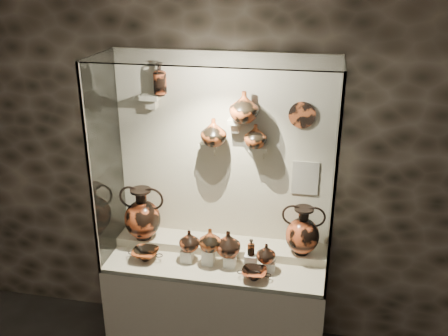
{
  "coord_description": "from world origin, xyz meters",
  "views": [
    {
      "loc": [
        0.71,
        -1.08,
        2.97
      ],
      "look_at": [
        0.05,
        2.27,
        1.58
      ],
      "focal_mm": 40.0,
      "sensor_mm": 36.0,
      "label": 1
    }
  ],
  "objects_px": {
    "jug_c": "(228,243)",
    "lekythos_small": "(251,246)",
    "jug_a": "(189,240)",
    "ovoid_vase_c": "(255,136)",
    "jug_b": "(210,240)",
    "kylix_right": "(254,273)",
    "ovoid_vase_a": "(214,132)",
    "ovoid_vase_b": "(244,107)",
    "jug_e": "(266,253)",
    "lekythos_tall": "(160,77)",
    "kylix_left": "(145,254)",
    "amphora_right": "(303,230)",
    "amphora_left": "(142,213)"
  },
  "relations": [
    {
      "from": "kylix_left",
      "to": "kylix_right",
      "type": "xyz_separation_m",
      "value": [
        0.87,
        -0.09,
        -0.01
      ]
    },
    {
      "from": "jug_a",
      "to": "ovoid_vase_a",
      "type": "xyz_separation_m",
      "value": [
        0.14,
        0.24,
        0.81
      ]
    },
    {
      "from": "jug_e",
      "to": "ovoid_vase_a",
      "type": "distance_m",
      "value": 0.98
    },
    {
      "from": "jug_c",
      "to": "amphora_right",
      "type": "bearing_deg",
      "value": 20.89
    },
    {
      "from": "kylix_right",
      "to": "ovoid_vase_c",
      "type": "relative_size",
      "value": 1.35
    },
    {
      "from": "amphora_right",
      "to": "ovoid_vase_a",
      "type": "distance_m",
      "value": 1.01
    },
    {
      "from": "ovoid_vase_a",
      "to": "ovoid_vase_c",
      "type": "height_order",
      "value": "ovoid_vase_a"
    },
    {
      "from": "jug_b",
      "to": "amphora_right",
      "type": "bearing_deg",
      "value": 14.66
    },
    {
      "from": "amphora_left",
      "to": "jug_c",
      "type": "relative_size",
      "value": 2.19
    },
    {
      "from": "ovoid_vase_c",
      "to": "ovoid_vase_b",
      "type": "bearing_deg",
      "value": -159.47
    },
    {
      "from": "kylix_right",
      "to": "lekythos_tall",
      "type": "relative_size",
      "value": 0.88
    },
    {
      "from": "jug_e",
      "to": "ovoid_vase_c",
      "type": "distance_m",
      "value": 0.88
    },
    {
      "from": "jug_e",
      "to": "ovoid_vase_c",
      "type": "xyz_separation_m",
      "value": [
        -0.14,
        0.27,
        0.82
      ]
    },
    {
      "from": "kylix_left",
      "to": "lekythos_tall",
      "type": "relative_size",
      "value": 0.98
    },
    {
      "from": "ovoid_vase_a",
      "to": "jug_e",
      "type": "bearing_deg",
      "value": -11.05
    },
    {
      "from": "jug_b",
      "to": "jug_e",
      "type": "distance_m",
      "value": 0.43
    },
    {
      "from": "amphora_left",
      "to": "kylix_left",
      "type": "distance_m",
      "value": 0.33
    },
    {
      "from": "lekythos_small",
      "to": "ovoid_vase_c",
      "type": "xyz_separation_m",
      "value": [
        -0.02,
        0.27,
        0.78
      ]
    },
    {
      "from": "amphora_left",
      "to": "jug_e",
      "type": "bearing_deg",
      "value": 12.13
    },
    {
      "from": "jug_e",
      "to": "kylix_right",
      "type": "height_order",
      "value": "jug_e"
    },
    {
      "from": "jug_a",
      "to": "jug_e",
      "type": "bearing_deg",
      "value": -4.42
    },
    {
      "from": "lekythos_small",
      "to": "kylix_left",
      "type": "xyz_separation_m",
      "value": [
        -0.83,
        -0.04,
        -0.14
      ]
    },
    {
      "from": "kylix_right",
      "to": "jug_e",
      "type": "bearing_deg",
      "value": 45.63
    },
    {
      "from": "lekythos_small",
      "to": "jug_c",
      "type": "bearing_deg",
      "value": 161.45
    },
    {
      "from": "jug_b",
      "to": "jug_a",
      "type": "bearing_deg",
      "value": 171.75
    },
    {
      "from": "ovoid_vase_b",
      "to": "ovoid_vase_c",
      "type": "bearing_deg",
      "value": 22.71
    },
    {
      "from": "jug_c",
      "to": "ovoid_vase_a",
      "type": "xyz_separation_m",
      "value": [
        -0.16,
        0.23,
        0.8
      ]
    },
    {
      "from": "kylix_right",
      "to": "ovoid_vase_a",
      "type": "height_order",
      "value": "ovoid_vase_a"
    },
    {
      "from": "kylix_right",
      "to": "jug_b",
      "type": "bearing_deg",
      "value": 145.78
    },
    {
      "from": "lekythos_tall",
      "to": "ovoid_vase_c",
      "type": "distance_m",
      "value": 0.83
    },
    {
      "from": "lekythos_tall",
      "to": "ovoid_vase_b",
      "type": "bearing_deg",
      "value": 11.63
    },
    {
      "from": "jug_a",
      "to": "ovoid_vase_b",
      "type": "height_order",
      "value": "ovoid_vase_b"
    },
    {
      "from": "jug_a",
      "to": "jug_b",
      "type": "bearing_deg",
      "value": -9.19
    },
    {
      "from": "jug_a",
      "to": "ovoid_vase_c",
      "type": "bearing_deg",
      "value": 26.19
    },
    {
      "from": "jug_c",
      "to": "lekythos_tall",
      "type": "bearing_deg",
      "value": 156.86
    },
    {
      "from": "jug_c",
      "to": "lekythos_small",
      "type": "bearing_deg",
      "value": -2.61
    },
    {
      "from": "ovoid_vase_b",
      "to": "jug_c",
      "type": "bearing_deg",
      "value": -98.81
    },
    {
      "from": "lekythos_small",
      "to": "jug_a",
      "type": "bearing_deg",
      "value": 165.15
    },
    {
      "from": "jug_e",
      "to": "ovoid_vase_b",
      "type": "distance_m",
      "value": 1.1
    },
    {
      "from": "jug_b",
      "to": "ovoid_vase_b",
      "type": "xyz_separation_m",
      "value": [
        0.2,
        0.25,
        0.98
      ]
    },
    {
      "from": "amphora_left",
      "to": "lekythos_small",
      "type": "xyz_separation_m",
      "value": [
        0.91,
        -0.17,
        -0.1
      ]
    },
    {
      "from": "lekythos_small",
      "to": "ovoid_vase_a",
      "type": "distance_m",
      "value": 0.9
    },
    {
      "from": "jug_a",
      "to": "ovoid_vase_c",
      "type": "distance_m",
      "value": 0.95
    },
    {
      "from": "lekythos_tall",
      "to": "kylix_right",
      "type": "bearing_deg",
      "value": -11.83
    },
    {
      "from": "amphora_left",
      "to": "ovoid_vase_b",
      "type": "bearing_deg",
      "value": 26.95
    },
    {
      "from": "amphora_right",
      "to": "ovoid_vase_a",
      "type": "bearing_deg",
      "value": 158.85
    },
    {
      "from": "amphora_right",
      "to": "lekythos_tall",
      "type": "relative_size",
      "value": 1.44
    },
    {
      "from": "lekythos_small",
      "to": "lekythos_tall",
      "type": "xyz_separation_m",
      "value": [
        -0.75,
        0.3,
        1.18
      ]
    },
    {
      "from": "jug_a",
      "to": "lekythos_tall",
      "type": "relative_size",
      "value": 0.61
    },
    {
      "from": "jug_c",
      "to": "ovoid_vase_a",
      "type": "height_order",
      "value": "ovoid_vase_a"
    }
  ]
}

